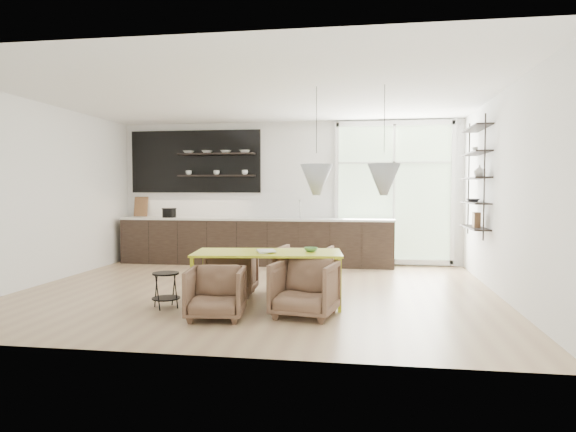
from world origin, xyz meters
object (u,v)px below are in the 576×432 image
at_px(armchair_back_left, 232,273).
at_px(wire_stool, 166,285).
at_px(armchair_front_right, 305,289).
at_px(armchair_front_left, 216,293).
at_px(armchair_back_right, 304,269).
at_px(dining_table, 268,255).

relative_size(armchair_back_left, wire_stool, 1.52).
height_order(armchair_back_left, wire_stool, armchair_back_left).
distance_m(armchair_front_right, wire_stool, 1.82).
bearing_deg(armchair_front_left, armchair_back_right, 55.83).
bearing_deg(armchair_back_right, dining_table, 71.84).
xyz_separation_m(dining_table, armchair_back_right, (0.38, 0.82, -0.30)).
distance_m(armchair_back_left, wire_stool, 1.13).
bearing_deg(dining_table, armchair_back_right, 58.17).
bearing_deg(armchair_front_left, dining_table, 53.70).
xyz_separation_m(armchair_front_left, armchair_front_right, (1.02, 0.26, 0.03)).
bearing_deg(dining_table, armchair_front_left, -126.17).
relative_size(dining_table, armchair_back_right, 2.62).
distance_m(dining_table, armchair_front_left, 1.00).
distance_m(armchair_back_left, armchair_back_right, 1.05).
bearing_deg(wire_stool, dining_table, 17.28).
relative_size(armchair_back_left, armchair_back_right, 0.90).
bearing_deg(armchair_back_left, wire_stool, 52.97).
bearing_deg(armchair_front_right, armchair_back_right, 107.60).
height_order(dining_table, wire_stool, dining_table).
bearing_deg(armchair_front_right, dining_table, 145.48).
xyz_separation_m(dining_table, armchair_back_left, (-0.63, 0.55, -0.34)).
xyz_separation_m(armchair_back_right, wire_stool, (-1.64, -1.21, -0.06)).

